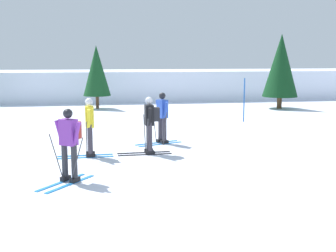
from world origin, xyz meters
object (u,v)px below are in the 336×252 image
at_px(skier_purple, 69,141).
at_px(skier_blue, 162,116).
at_px(skier_black, 150,122).
at_px(conifer_far_centre, 281,66).
at_px(skier_yellow, 89,125).
at_px(trail_marker_pole, 244,100).
at_px(conifer_far_left, 97,71).

bearing_deg(skier_purple, skier_blue, 55.99).
relative_size(skier_blue, skier_black, 1.00).
distance_m(skier_black, conifer_far_centre, 13.53).
height_order(skier_blue, skier_purple, same).
relative_size(skier_yellow, conifer_far_centre, 0.41).
relative_size(skier_blue, trail_marker_pole, 0.88).
bearing_deg(conifer_far_left, skier_purple, -92.76).
bearing_deg(conifer_far_left, conifer_far_centre, -8.92).
xyz_separation_m(trail_marker_pole, conifer_far_centre, (3.69, 4.53, 1.43)).
xyz_separation_m(skier_black, conifer_far_left, (-1.49, 11.89, 1.17)).
xyz_separation_m(skier_blue, skier_yellow, (-2.36, -1.58, -0.00)).
distance_m(skier_purple, conifer_far_left, 14.57).
xyz_separation_m(skier_blue, conifer_far_centre, (8.05, 8.80, 1.49)).
relative_size(skier_black, trail_marker_pole, 0.88).
relative_size(skier_purple, skier_yellow, 1.00).
bearing_deg(skier_black, skier_yellow, -177.25).
bearing_deg(skier_blue, skier_purple, -124.01).
xyz_separation_m(skier_purple, trail_marker_pole, (7.14, 8.39, 0.02)).
bearing_deg(skier_blue, trail_marker_pole, 44.40).
distance_m(skier_blue, skier_purple, 4.97).
bearing_deg(skier_purple, skier_black, 50.20).
bearing_deg(skier_yellow, conifer_far_left, 88.65).
height_order(skier_blue, skier_black, same).
xyz_separation_m(skier_black, skier_yellow, (-1.77, -0.08, -0.04)).
height_order(skier_black, conifer_far_centre, conifer_far_centre).
bearing_deg(conifer_far_centre, skier_yellow, -135.10).
bearing_deg(skier_black, conifer_far_left, 97.13).
bearing_deg(skier_black, conifer_far_centre, 49.97).
bearing_deg(trail_marker_pole, skier_blue, -135.60).
distance_m(skier_purple, trail_marker_pole, 11.02).
bearing_deg(skier_blue, conifer_far_left, 101.33).
xyz_separation_m(skier_purple, conifer_far_left, (0.70, 14.51, 1.17)).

